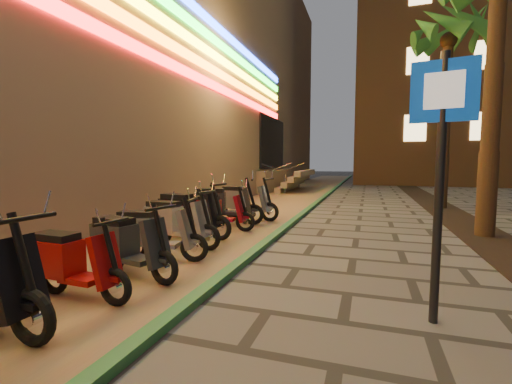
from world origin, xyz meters
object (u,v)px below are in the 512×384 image
(pedestrian_sign, at_px, (441,151))
(scooter_13, at_px, (243,201))
(scooter_8, at_px, (151,233))
(scooter_9, at_px, (174,221))
(scooter_11, at_px, (216,211))
(scooter_7, at_px, (126,244))
(scooter_6, at_px, (70,262))
(scooter_10, at_px, (187,213))
(scooter_12, at_px, (221,204))

(pedestrian_sign, xyz_separation_m, scooter_13, (-4.17, 5.45, -1.26))
(pedestrian_sign, relative_size, scooter_8, 1.76)
(scooter_9, height_order, scooter_11, scooter_9)
(pedestrian_sign, xyz_separation_m, scooter_7, (-4.06, 0.20, -1.32))
(scooter_9, xyz_separation_m, scooter_11, (0.10, 1.75, -0.03))
(scooter_7, height_order, scooter_11, scooter_7)
(scooter_6, height_order, scooter_9, scooter_9)
(scooter_10, height_order, scooter_13, scooter_10)
(scooter_10, distance_m, scooter_13, 2.64)
(pedestrian_sign, distance_m, scooter_6, 4.44)
(scooter_8, height_order, scooter_13, scooter_13)
(scooter_10, relative_size, scooter_13, 1.00)
(scooter_11, relative_size, scooter_13, 0.88)
(scooter_6, relative_size, scooter_7, 0.93)
(scooter_6, height_order, scooter_10, scooter_10)
(scooter_6, height_order, scooter_12, scooter_12)
(scooter_9, bearing_deg, scooter_12, 97.40)
(scooter_10, xyz_separation_m, scooter_13, (0.37, 2.61, -0.00))
(scooter_7, xyz_separation_m, scooter_10, (-0.48, 2.64, 0.06))
(scooter_9, xyz_separation_m, scooter_10, (-0.19, 0.85, 0.04))
(pedestrian_sign, height_order, scooter_7, pedestrian_sign)
(scooter_8, height_order, scooter_12, scooter_12)
(scooter_11, bearing_deg, scooter_8, -94.45)
(pedestrian_sign, bearing_deg, scooter_9, 164.84)
(scooter_8, distance_m, scooter_12, 3.46)
(scooter_7, xyz_separation_m, scooter_9, (-0.29, 1.78, 0.02))
(scooter_6, relative_size, scooter_9, 0.89)
(scooter_6, distance_m, scooter_12, 5.14)
(scooter_11, xyz_separation_m, scooter_12, (-0.19, 0.72, 0.08))
(scooter_6, relative_size, scooter_11, 0.95)
(scooter_7, distance_m, scooter_10, 2.68)
(scooter_9, relative_size, scooter_10, 0.93)
(pedestrian_sign, height_order, scooter_9, pedestrian_sign)
(scooter_6, distance_m, scooter_13, 6.13)
(scooter_11, distance_m, scooter_13, 1.72)
(pedestrian_sign, bearing_deg, scooter_10, 157.35)
(pedestrian_sign, relative_size, scooter_9, 1.67)
(scooter_6, bearing_deg, scooter_9, 96.42)
(scooter_12, distance_m, scooter_13, 1.02)
(scooter_7, height_order, scooter_10, scooter_10)
(pedestrian_sign, xyz_separation_m, scooter_11, (-4.24, 3.73, -1.33))
(pedestrian_sign, relative_size, scooter_12, 1.54)
(scooter_6, distance_m, scooter_9, 2.67)
(scooter_8, relative_size, scooter_10, 0.88)
(scooter_9, distance_m, scooter_11, 1.75)
(scooter_10, bearing_deg, scooter_11, 77.89)
(scooter_10, bearing_deg, scooter_13, 88.28)
(scooter_8, bearing_deg, scooter_6, -101.60)
(scooter_6, xyz_separation_m, scooter_13, (0.01, 6.13, 0.09))
(scooter_9, distance_m, scooter_12, 2.48)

